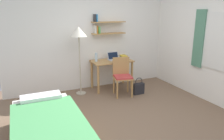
# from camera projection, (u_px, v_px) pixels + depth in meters

# --- Properties ---
(ground_plane) EXTENTS (5.28, 5.28, 0.00)m
(ground_plane) POSITION_uv_depth(u_px,v_px,m) (130.00, 120.00, 4.01)
(ground_plane) COLOR brown
(wall_back) EXTENTS (4.40, 0.27, 2.60)m
(wall_back) POSITION_uv_depth(u_px,v_px,m) (93.00, 37.00, 5.44)
(wall_back) COLOR white
(wall_back) RESTS_ON ground_plane
(wall_right) EXTENTS (0.10, 4.40, 2.60)m
(wall_right) POSITION_uv_depth(u_px,v_px,m) (217.00, 43.00, 4.46)
(wall_right) COLOR white
(wall_right) RESTS_ON ground_plane
(bed) EXTENTS (0.99, 1.87, 0.54)m
(bed) POSITION_uv_depth(u_px,v_px,m) (48.00, 131.00, 3.20)
(bed) COLOR #B2844C
(bed) RESTS_ON ground_plane
(desk) EXTENTS (1.02, 0.57, 0.74)m
(desk) POSITION_uv_depth(u_px,v_px,m) (112.00, 66.00, 5.50)
(desk) COLOR #B2844C
(desk) RESTS_ON ground_plane
(desk_chair) EXTENTS (0.50, 0.49, 0.89)m
(desk_chair) POSITION_uv_depth(u_px,v_px,m) (122.00, 75.00, 5.10)
(desk_chair) COLOR #B2844C
(desk_chair) RESTS_ON ground_plane
(standing_lamp) EXTENTS (0.37, 0.37, 1.61)m
(standing_lamp) POSITION_uv_depth(u_px,v_px,m) (79.00, 36.00, 4.90)
(standing_lamp) COLOR #B2A893
(standing_lamp) RESTS_ON ground_plane
(laptop) EXTENTS (0.30, 0.22, 0.20)m
(laptop) POSITION_uv_depth(u_px,v_px,m) (114.00, 58.00, 5.52)
(laptop) COLOR #B7BABF
(laptop) RESTS_ON desk
(water_bottle) EXTENTS (0.06, 0.06, 0.21)m
(water_bottle) POSITION_uv_depth(u_px,v_px,m) (96.00, 57.00, 5.32)
(water_bottle) COLOR silver
(water_bottle) RESTS_ON desk
(book_stack) EXTENTS (0.20, 0.21, 0.12)m
(book_stack) POSITION_uv_depth(u_px,v_px,m) (124.00, 57.00, 5.54)
(book_stack) COLOR orange
(book_stack) RESTS_ON desk
(handbag) EXTENTS (0.27, 0.11, 0.41)m
(handbag) POSITION_uv_depth(u_px,v_px,m) (139.00, 88.00, 5.21)
(handbag) COLOR #232328
(handbag) RESTS_ON ground_plane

